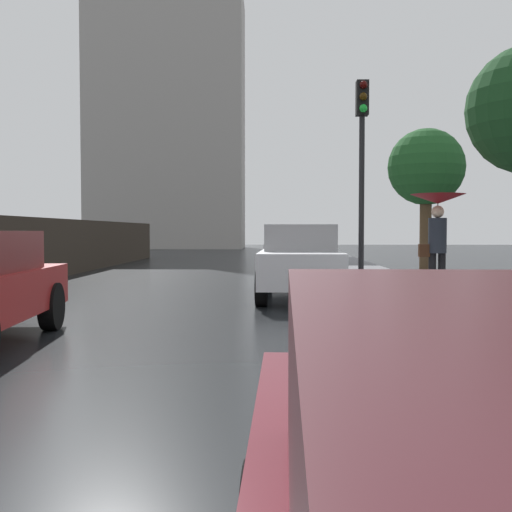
{
  "coord_description": "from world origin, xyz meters",
  "views": [
    {
      "loc": [
        2.19,
        -2.17,
        1.42
      ],
      "look_at": [
        1.97,
        7.19,
        1.03
      ],
      "focal_mm": 42.95,
      "sensor_mm": 36.0,
      "label": 1
    }
  ],
  "objects_px": {
    "car_grey_near_kerb": "(291,249)",
    "traffic_light": "(362,146)",
    "car_white_far_ahead": "(300,260)",
    "street_tree_near": "(426,169)",
    "pedestrian_with_umbrella_near": "(437,217)"
  },
  "relations": [
    {
      "from": "traffic_light",
      "to": "pedestrian_with_umbrella_near",
      "type": "bearing_deg",
      "value": -57.73
    },
    {
      "from": "pedestrian_with_umbrella_near",
      "to": "street_tree_near",
      "type": "height_order",
      "value": "street_tree_near"
    },
    {
      "from": "pedestrian_with_umbrella_near",
      "to": "traffic_light",
      "type": "xyz_separation_m",
      "value": [
        -1.15,
        1.83,
        1.6
      ]
    },
    {
      "from": "car_white_far_ahead",
      "to": "traffic_light",
      "type": "bearing_deg",
      "value": 24.19
    },
    {
      "from": "pedestrian_with_umbrella_near",
      "to": "street_tree_near",
      "type": "bearing_deg",
      "value": 76.1
    },
    {
      "from": "car_grey_near_kerb",
      "to": "car_white_far_ahead",
      "type": "xyz_separation_m",
      "value": [
        -0.14,
        -9.81,
        0.06
      ]
    },
    {
      "from": "traffic_light",
      "to": "street_tree_near",
      "type": "relative_size",
      "value": 1.01
    },
    {
      "from": "car_grey_near_kerb",
      "to": "street_tree_near",
      "type": "bearing_deg",
      "value": -43.54
    },
    {
      "from": "car_white_far_ahead",
      "to": "street_tree_near",
      "type": "bearing_deg",
      "value": 56.46
    },
    {
      "from": "car_grey_near_kerb",
      "to": "pedestrian_with_umbrella_near",
      "type": "bearing_deg",
      "value": -74.8
    },
    {
      "from": "car_white_far_ahead",
      "to": "pedestrian_with_umbrella_near",
      "type": "height_order",
      "value": "pedestrian_with_umbrella_near"
    },
    {
      "from": "car_white_far_ahead",
      "to": "pedestrian_with_umbrella_near",
      "type": "bearing_deg",
      "value": -24.82
    },
    {
      "from": "car_white_far_ahead",
      "to": "street_tree_near",
      "type": "relative_size",
      "value": 0.94
    },
    {
      "from": "traffic_light",
      "to": "car_white_far_ahead",
      "type": "bearing_deg",
      "value": -157.73
    },
    {
      "from": "car_grey_near_kerb",
      "to": "traffic_light",
      "type": "bearing_deg",
      "value": -79.38
    }
  ]
}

